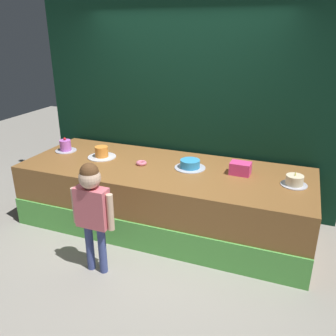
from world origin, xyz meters
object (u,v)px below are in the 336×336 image
at_px(donut, 141,163).
at_px(cake_center_right, 190,165).
at_px(pink_box, 240,168).
at_px(cake_center_left, 102,153).
at_px(cake_far_left, 66,146).
at_px(cake_far_right, 294,181).
at_px(child_figure, 92,204).

bearing_deg(donut, cake_center_right, 9.94).
distance_m(donut, cake_center_right, 0.59).
relative_size(donut, cake_center_right, 0.36).
bearing_deg(pink_box, cake_center_left, -177.51).
xyz_separation_m(cake_far_left, cake_center_right, (1.73, 0.00, -0.02)).
bearing_deg(cake_center_right, cake_center_left, -177.70).
xyz_separation_m(cake_far_left, cake_center_left, (0.58, -0.04, -0.01)).
bearing_deg(cake_center_left, donut, -5.43).
relative_size(pink_box, cake_far_right, 0.83).
bearing_deg(child_figure, donut, 89.82).
bearing_deg(cake_far_right, pink_box, 170.41).
bearing_deg(cake_center_left, child_figure, -63.01).
bearing_deg(pink_box, child_figure, -133.93).
distance_m(child_figure, pink_box, 1.67).
xyz_separation_m(child_figure, donut, (0.00, 1.07, 0.03)).
bearing_deg(cake_far_right, cake_center_left, 179.45).
bearing_deg(cake_center_right, donut, -170.06).
distance_m(donut, cake_center_left, 0.58).
height_order(child_figure, cake_center_right, child_figure).
xyz_separation_m(donut, cake_center_left, (-0.58, 0.05, 0.04)).
distance_m(child_figure, cake_center_left, 1.26).
relative_size(cake_center_left, cake_center_right, 0.99).
bearing_deg(child_figure, cake_far_right, 32.48).
distance_m(cake_center_left, cake_far_right, 2.30).
distance_m(pink_box, cake_far_right, 0.58).
height_order(child_figure, pink_box, child_figure).
bearing_deg(cake_far_right, child_figure, -147.52).
xyz_separation_m(child_figure, cake_far_left, (-1.15, 1.17, 0.07)).
height_order(cake_center_right, cake_far_right, cake_far_right).
distance_m(pink_box, donut, 1.16).
height_order(child_figure, cake_far_left, child_figure).
relative_size(child_figure, cake_center_left, 3.24).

